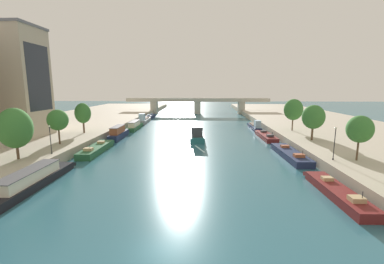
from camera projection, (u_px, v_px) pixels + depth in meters
name	position (u px, v px, depth m)	size (l,w,h in m)	color
ground_plane	(168.00, 250.00, 19.15)	(400.00, 400.00, 0.00)	#2D6070
quay_left	(64.00, 126.00, 74.70)	(36.00, 170.00, 1.70)	#B2A893
quay_right	(329.00, 127.00, 71.58)	(36.00, 170.00, 1.70)	#B2A893
barge_midriver	(197.00, 133.00, 61.96)	(3.88, 18.37, 3.34)	#23666B
wake_behind_barge	(190.00, 149.00, 50.16)	(5.60, 6.01, 0.03)	#A0CCD6
moored_boat_left_second	(33.00, 179.00, 30.87)	(2.66, 15.32, 2.32)	black
moored_boat_left_upstream	(97.00, 149.00, 47.74)	(2.98, 12.93, 2.24)	#235633
moored_boat_left_downstream	(118.00, 133.00, 60.32)	(2.36, 11.07, 2.93)	#1E284C
moored_boat_left_near	(135.00, 126.00, 73.57)	(2.59, 12.81, 2.38)	#235633
moored_boat_left_lone	(144.00, 120.00, 86.44)	(2.64, 12.17, 3.41)	gray
moored_boat_left_end	(151.00, 116.00, 98.80)	(1.92, 10.46, 2.42)	#1E284C
moored_boat_right_downstream	(337.00, 192.00, 28.38)	(2.66, 12.53, 2.10)	maroon
moored_boat_right_lone	(290.00, 154.00, 44.24)	(3.23, 13.99, 2.18)	#1E284C
moored_boat_right_gap_after	(266.00, 136.00, 60.51)	(2.85, 12.61, 2.12)	maroon
moored_boat_right_upstream	(255.00, 126.00, 73.23)	(2.05, 12.19, 2.95)	#1E284C
tree_left_by_lamp	(15.00, 128.00, 36.17)	(4.53, 4.53, 7.26)	brown
tree_left_end_of_row	(58.00, 120.00, 45.89)	(3.55, 3.55, 6.19)	brown
tree_left_second	(83.00, 113.00, 57.30)	(3.43, 3.43, 6.62)	brown
tree_right_nearest	(360.00, 129.00, 35.59)	(3.43, 3.43, 6.28)	brown
tree_right_end_of_row	(313.00, 117.00, 49.39)	(4.16, 4.16, 6.75)	brown
tree_right_by_lamp	(293.00, 110.00, 60.38)	(4.28, 4.28, 7.36)	brown
lamppost_left_bank	(50.00, 138.00, 39.46)	(0.28, 0.28, 4.42)	black
lamppost_right_bank	(335.00, 142.00, 36.15)	(0.28, 0.28, 4.65)	black
building_left_corner	(7.00, 82.00, 52.29)	(13.92, 9.49, 22.02)	#B2A38E
bridge_far	(197.00, 104.00, 115.21)	(62.61, 4.40, 6.90)	#ADA899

